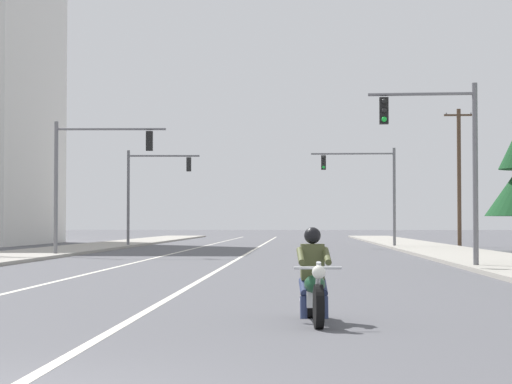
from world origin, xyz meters
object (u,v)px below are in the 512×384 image
traffic_signal_mid_right (370,181)px  traffic_signal_mid_left (149,183)px  motorcycle_with_rider (314,284)px  utility_pole_right_far (459,175)px  traffic_signal_near_right (445,148)px  traffic_signal_near_left (88,167)px

traffic_signal_mid_right → traffic_signal_mid_left: same height
motorcycle_with_rider → utility_pole_right_far: size_ratio=0.24×
traffic_signal_near_right → traffic_signal_mid_left: same height
motorcycle_with_rider → traffic_signal_mid_left: traffic_signal_mid_left is taller
motorcycle_with_rider → traffic_signal_near_right: size_ratio=0.35×
motorcycle_with_rider → traffic_signal_near_left: size_ratio=0.35×
traffic_signal_mid_right → utility_pole_right_far: utility_pole_right_far is taller
motorcycle_with_rider → traffic_signal_mid_right: size_ratio=0.35×
utility_pole_right_far → traffic_signal_near_left: bearing=-137.4°
traffic_signal_mid_right → traffic_signal_near_right: bearing=-88.9°
motorcycle_with_rider → traffic_signal_near_right: traffic_signal_near_right is taller
motorcycle_with_rider → utility_pole_right_far: 47.32m
traffic_signal_mid_left → traffic_signal_near_right: bearing=-62.3°
traffic_signal_mid_right → motorcycle_with_rider: bearing=-95.5°
motorcycle_with_rider → traffic_signal_near_left: bearing=109.8°
traffic_signal_near_right → utility_pole_right_far: bearing=79.4°
traffic_signal_near_right → utility_pole_right_far: (5.49, 29.30, 0.65)m
traffic_signal_near_left → traffic_signal_mid_right: same height
traffic_signal_mid_left → utility_pole_right_far: (20.01, 1.61, 0.58)m
traffic_signal_mid_right → utility_pole_right_far: 6.66m
traffic_signal_near_right → utility_pole_right_far: utility_pole_right_far is taller
traffic_signal_near_left → traffic_signal_mid_right: size_ratio=1.00×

